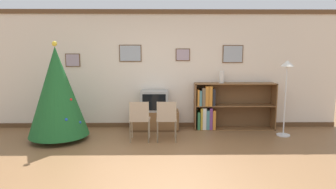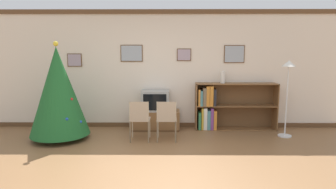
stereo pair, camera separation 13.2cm
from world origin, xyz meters
name	(u,v)px [view 1 (the left image)]	position (x,y,z in m)	size (l,w,h in m)	color
ground_plane	(152,170)	(0.00, 0.00, 0.00)	(24.00, 24.00, 0.00)	brown
wall_back	(156,70)	(0.00, 2.61, 1.35)	(8.45, 0.11, 2.70)	silver
christmas_tree	(57,92)	(-1.94, 1.59, 0.98)	(1.18, 1.18, 1.98)	maroon
tv_console	(155,120)	(-0.04, 2.31, 0.22)	(1.09, 0.46, 0.44)	brown
television	(154,101)	(-0.04, 2.31, 0.67)	(0.62, 0.45, 0.46)	#9E9E99
folding_chair_left	(139,118)	(-0.31, 1.43, 0.47)	(0.40, 0.40, 0.82)	tan
folding_chair_right	(167,118)	(0.23, 1.43, 0.47)	(0.40, 0.40, 0.82)	tan
bookshelf	(219,107)	(1.44, 2.37, 0.51)	(1.83, 0.36, 1.06)	brown
vase	(222,77)	(1.48, 2.40, 1.20)	(0.11, 0.11, 0.27)	silver
standing_lamp	(286,78)	(2.71, 1.81, 1.22)	(0.28, 0.28, 1.59)	silver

